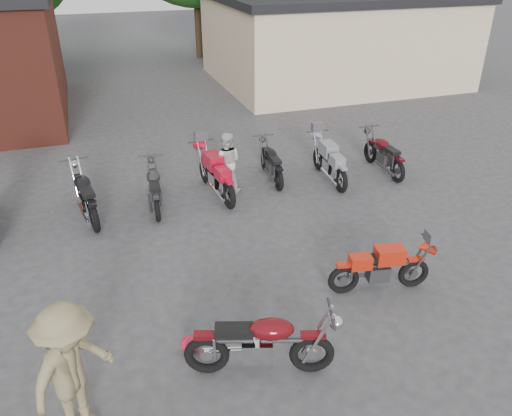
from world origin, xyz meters
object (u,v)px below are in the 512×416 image
object	(u,v)px
vintage_motorcycle	(262,340)
person_light	(227,162)
row_bike_2	(85,192)
row_bike_3	(154,185)
sportbike	(382,265)
row_bike_5	(271,161)
helmet	(190,344)
row_bike_7	(384,152)
person_tan	(72,373)
row_bike_6	(329,159)
row_bike_4	(215,172)

from	to	relation	value
vintage_motorcycle	person_light	xyz separation A→B (m)	(1.19, 6.06, 0.16)
row_bike_2	row_bike_3	size ratio (longest dim) A/B	1.10
sportbike	row_bike_3	bearing A→B (deg)	136.32
sportbike	row_bike_3	distance (m)	5.64
vintage_motorcycle	sportbike	bearing A→B (deg)	41.88
vintage_motorcycle	row_bike_5	world-z (taller)	vintage_motorcycle
helmet	row_bike_7	xyz separation A→B (m)	(6.46, 5.07, 0.44)
person_tan	row_bike_2	distance (m)	5.96
vintage_motorcycle	person_light	bearing A→B (deg)	96.96
person_light	row_bike_3	size ratio (longest dim) A/B	0.81
helmet	row_bike_7	distance (m)	8.23
vintage_motorcycle	person_tan	distance (m)	2.53
row_bike_6	helmet	bearing A→B (deg)	139.62
row_bike_4	person_light	bearing A→B (deg)	-71.25
person_tan	row_bike_3	size ratio (longest dim) A/B	1.04
row_bike_3	sportbike	bearing A→B (deg)	-138.65
vintage_motorcycle	helmet	xyz separation A→B (m)	(-0.91, 0.76, -0.47)
row_bike_7	row_bike_2	bearing A→B (deg)	91.58
person_tan	row_bike_3	bearing A→B (deg)	26.69
helmet	row_bike_2	distance (m)	5.19
row_bike_4	row_bike_7	size ratio (longest dim) A/B	1.09
person_tan	row_bike_7	bearing A→B (deg)	-9.31
helmet	row_bike_4	world-z (taller)	row_bike_4
row_bike_5	row_bike_6	xyz separation A→B (m)	(1.43, -0.52, 0.06)
sportbike	helmet	world-z (taller)	sportbike
helmet	row_bike_2	xyz separation A→B (m)	(-1.30, 5.00, 0.47)
row_bike_5	row_bike_4	bearing A→B (deg)	108.84
row_bike_3	person_light	bearing A→B (deg)	-74.83
row_bike_7	row_bike_5	bearing A→B (deg)	82.10
sportbike	row_bike_7	bearing A→B (deg)	68.46
sportbike	person_tan	distance (m)	5.35
sportbike	vintage_motorcycle	bearing A→B (deg)	-145.99
person_tan	row_bike_5	world-z (taller)	person_tan
vintage_motorcycle	row_bike_4	size ratio (longest dim) A/B	0.97
person_tan	row_bike_2	xyz separation A→B (m)	(0.28, 5.94, -0.38)
person_light	row_bike_2	world-z (taller)	person_light
person_tan	row_bike_7	xyz separation A→B (m)	(8.04, 6.01, -0.41)
sportbike	row_bike_5	world-z (taller)	row_bike_5
vintage_motorcycle	helmet	bearing A→B (deg)	158.49
person_light	row_bike_3	world-z (taller)	person_light
helmet	row_bike_3	world-z (taller)	row_bike_3
sportbike	row_bike_6	bearing A→B (deg)	85.22
person_light	row_bike_3	xyz separation A→B (m)	(-1.85, -0.32, -0.22)
helmet	row_bike_2	bearing A→B (deg)	104.54
sportbike	row_bike_4	size ratio (longest dim) A/B	0.84
row_bike_3	row_bike_7	distance (m)	6.21
row_bike_3	row_bike_5	bearing A→B (deg)	-74.25
person_light	row_bike_3	bearing A→B (deg)	31.50
row_bike_3	row_bike_4	world-z (taller)	row_bike_4
row_bike_6	sportbike	bearing A→B (deg)	168.29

